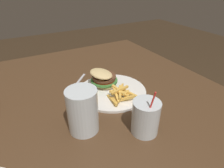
{
  "coord_description": "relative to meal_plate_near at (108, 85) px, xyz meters",
  "views": [
    {
      "loc": [
        -0.5,
        0.16,
        1.18
      ],
      "look_at": [
        0.07,
        -0.16,
        0.8
      ],
      "focal_mm": 30.0,
      "sensor_mm": 36.0,
      "label": 1
    }
  ],
  "objects": [
    {
      "name": "meal_plate_near",
      "position": [
        0.0,
        0.0,
        0.0
      ],
      "size": [
        0.28,
        0.28,
        0.09
      ],
      "color": "white",
      "rests_on": "dining_table"
    },
    {
      "name": "spoon",
      "position": [
        0.09,
        0.13,
        -0.02
      ],
      "size": [
        0.14,
        0.13,
        0.01
      ],
      "rotation": [
        0.0,
        0.0,
        2.4
      ],
      "color": "silver",
      "rests_on": "dining_table"
    },
    {
      "name": "dining_table",
      "position": [
        -0.1,
        0.16,
        -0.14
      ],
      "size": [
        1.32,
        1.23,
        0.76
      ],
      "color": "#4C331E",
      "rests_on": "ground_plane"
    },
    {
      "name": "juice_glass",
      "position": [
        -0.27,
        0.02,
        0.03
      ],
      "size": [
        0.08,
        0.08,
        0.16
      ],
      "color": "silver",
      "rests_on": "dining_table"
    },
    {
      "name": "beer_glass",
      "position": [
        -0.17,
        0.18,
        0.04
      ],
      "size": [
        0.09,
        0.09,
        0.14
      ],
      "color": "silver",
      "rests_on": "dining_table"
    }
  ]
}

